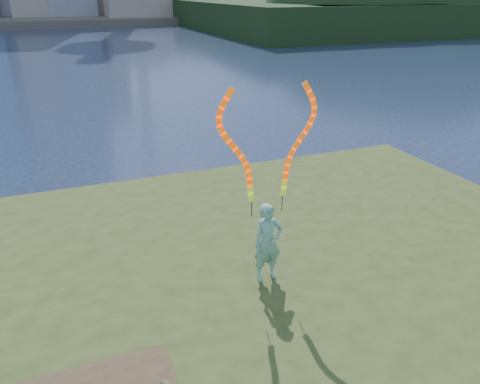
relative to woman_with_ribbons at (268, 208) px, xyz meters
name	(u,v)px	position (x,y,z in m)	size (l,w,h in m)	color
ground	(177,312)	(-1.62, 0.60, -2.24)	(320.00, 320.00, 0.00)	#17233A
grassy_knoll	(215,384)	(-1.62, -1.69, -1.90)	(20.00, 18.00, 0.80)	#344217
far_shore	(50,18)	(-1.62, 95.60, -1.64)	(320.00, 40.00, 1.20)	#4C4738
wooded_hill	(425,24)	(57.95, 60.56, -2.08)	(78.00, 50.00, 63.00)	black
woman_with_ribbons	(268,208)	(0.00, 0.00, 0.00)	(2.00, 0.38, 3.90)	#117644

